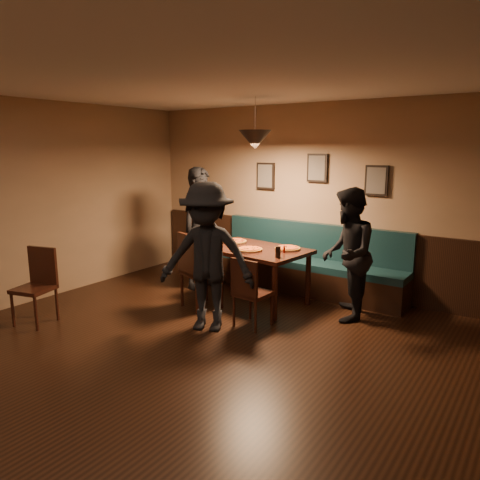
{
  "coord_description": "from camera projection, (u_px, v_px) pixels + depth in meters",
  "views": [
    {
      "loc": [
        2.98,
        -2.82,
        2.15
      ],
      "look_at": [
        -0.4,
        2.03,
        0.95
      ],
      "focal_mm": 34.22,
      "sensor_mm": 36.0,
      "label": 1
    }
  ],
  "objects": [
    {
      "name": "floor",
      "position": [
        153.0,
        377.0,
        4.37
      ],
      "size": [
        7.0,
        7.0,
        0.0
      ],
      "primitive_type": "plane",
      "color": "black",
      "rests_on": "ground"
    },
    {
      "name": "ceiling",
      "position": [
        140.0,
        68.0,
        3.81
      ],
      "size": [
        7.0,
        7.0,
        0.0
      ],
      "primitive_type": "plane",
      "rotation": [
        3.14,
        0.0,
        0.0
      ],
      "color": "silver",
      "rests_on": "ground"
    },
    {
      "name": "wall_back",
      "position": [
        317.0,
        198.0,
        6.9
      ],
      "size": [
        6.0,
        0.0,
        6.0
      ],
      "primitive_type": "plane",
      "rotation": [
        1.57,
        0.0,
        0.0
      ],
      "color": "#8C704F",
      "rests_on": "ground"
    },
    {
      "name": "wainscot",
      "position": [
        314.0,
        256.0,
        7.06
      ],
      "size": [
        5.88,
        0.06,
        1.0
      ],
      "primitive_type": "cube",
      "color": "black",
      "rests_on": "ground"
    },
    {
      "name": "booth_bench",
      "position": [
        306.0,
        260.0,
        6.84
      ],
      "size": [
        3.0,
        0.6,
        1.0
      ],
      "primitive_type": null,
      "color": "#0F232D",
      "rests_on": "ground"
    },
    {
      "name": "picture_left",
      "position": [
        266.0,
        176.0,
        7.32
      ],
      "size": [
        0.32,
        0.04,
        0.42
      ],
      "primitive_type": "cube",
      "color": "black",
      "rests_on": "wall_back"
    },
    {
      "name": "picture_center",
      "position": [
        317.0,
        168.0,
        6.79
      ],
      "size": [
        0.32,
        0.04,
        0.42
      ],
      "primitive_type": "cube",
      "color": "black",
      "rests_on": "wall_back"
    },
    {
      "name": "picture_right",
      "position": [
        376.0,
        181.0,
        6.31
      ],
      "size": [
        0.32,
        0.04,
        0.42
      ],
      "primitive_type": "cube",
      "color": "black",
      "rests_on": "wall_back"
    },
    {
      "name": "pendant_lamp",
      "position": [
        255.0,
        140.0,
        6.05
      ],
      "size": [
        0.44,
        0.44,
        0.25
      ],
      "primitive_type": "cone",
      "rotation": [
        3.14,
        0.0,
        0.0
      ],
      "color": "black",
      "rests_on": "ceiling"
    },
    {
      "name": "dining_table",
      "position": [
        254.0,
        275.0,
        6.42
      ],
      "size": [
        1.54,
        1.08,
        0.78
      ],
      "primitive_type": "cube",
      "rotation": [
        0.0,
        0.0,
        -0.1
      ],
      "color": "black",
      "rests_on": "floor"
    },
    {
      "name": "chair_near_left",
      "position": [
        201.0,
        270.0,
        6.17
      ],
      "size": [
        0.58,
        0.58,
        1.04
      ],
      "primitive_type": null,
      "rotation": [
        0.0,
        0.0,
        -0.33
      ],
      "color": "black",
      "rests_on": "floor"
    },
    {
      "name": "chair_near_right",
      "position": [
        253.0,
        292.0,
        5.53
      ],
      "size": [
        0.41,
        0.41,
        0.87
      ],
      "primitive_type": null,
      "rotation": [
        0.0,
        0.0,
        -0.07
      ],
      "color": "black",
      "rests_on": "floor"
    },
    {
      "name": "diner_left",
      "position": [
        202.0,
        228.0,
        7.0
      ],
      "size": [
        0.59,
        0.76,
        1.86
      ],
      "primitive_type": "imported",
      "rotation": [
        0.0,
        0.0,
        1.34
      ],
      "color": "black",
      "rests_on": "floor"
    },
    {
      "name": "diner_right",
      "position": [
        347.0,
        254.0,
        5.72
      ],
      "size": [
        0.87,
        0.98,
        1.67
      ],
      "primitive_type": "imported",
      "rotation": [
        0.0,
        0.0,
        -1.23
      ],
      "color": "black",
      "rests_on": "floor"
    },
    {
      "name": "diner_front",
      "position": [
        207.0,
        257.0,
        5.36
      ],
      "size": [
        1.3,
        1.04,
        1.77
      ],
      "primitive_type": "imported",
      "rotation": [
        0.0,
        0.0,
        0.38
      ],
      "color": "black",
      "rests_on": "floor"
    },
    {
      "name": "pizza_a",
      "position": [
        234.0,
        241.0,
        6.71
      ],
      "size": [
        0.43,
        0.43,
        0.04
      ],
      "primitive_type": "cylinder",
      "rotation": [
        0.0,
        0.0,
        -0.26
      ],
      "color": "orange",
      "rests_on": "dining_table"
    },
    {
      "name": "pizza_b",
      "position": [
        250.0,
        249.0,
        6.19
      ],
      "size": [
        0.4,
        0.4,
        0.04
      ],
      "primitive_type": "cylinder",
      "rotation": [
        0.0,
        0.0,
        -0.23
      ],
      "color": "#CE6626",
      "rests_on": "dining_table"
    },
    {
      "name": "pizza_c",
      "position": [
        288.0,
        248.0,
        6.25
      ],
      "size": [
        0.39,
        0.39,
        0.04
      ],
      "primitive_type": "cylinder",
      "rotation": [
        0.0,
        0.0,
        0.12
      ],
      "color": "orange",
      "rests_on": "dining_table"
    },
    {
      "name": "soda_glass",
      "position": [
        278.0,
        252.0,
        5.8
      ],
      "size": [
        0.09,
        0.09,
        0.15
      ],
      "primitive_type": "cylinder",
      "rotation": [
        0.0,
        0.0,
        0.36
      ],
      "color": "black",
      "rests_on": "dining_table"
    },
    {
      "name": "tabasco_bottle",
      "position": [
        284.0,
        249.0,
        6.05
      ],
      "size": [
        0.03,
        0.03,
        0.11
      ],
      "primitive_type": "cylinder",
      "rotation": [
        0.0,
        0.0,
        -0.25
      ],
      "color": "#910D04",
      "rests_on": "dining_table"
    },
    {
      "name": "napkin_a",
      "position": [
        227.0,
        240.0,
        6.87
      ],
      "size": [
        0.17,
        0.17,
        0.01
      ],
      "primitive_type": "cube",
      "rotation": [
        0.0,
        0.0,
        0.04
      ],
      "color": "#1D6F27",
      "rests_on": "dining_table"
    },
    {
      "name": "napkin_b",
      "position": [
        212.0,
        247.0,
        6.41
      ],
      "size": [
        0.16,
        0.16,
        0.01
      ],
      "primitive_type": "cube",
      "rotation": [
        0.0,
        0.0,
        -0.14
      ],
      "color": "#20783C",
      "rests_on": "dining_table"
    },
    {
      "name": "cutlery_set",
      "position": [
        238.0,
        253.0,
        6.05
      ],
      "size": [
        0.2,
        0.05,
        0.0
      ],
      "primitive_type": "cube",
      "rotation": [
        0.0,
        0.0,
        1.39
      ],
      "color": "silver",
      "rests_on": "dining_table"
    },
    {
      "name": "cafe_chair_far",
      "position": [
        33.0,
        287.0,
        5.6
      ],
      "size": [
        0.51,
        0.51,
        0.94
      ],
      "primitive_type": null,
      "rotation": [
        0.0,
        0.0,
        3.41
      ],
      "color": "black",
      "rests_on": "floor"
    }
  ]
}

